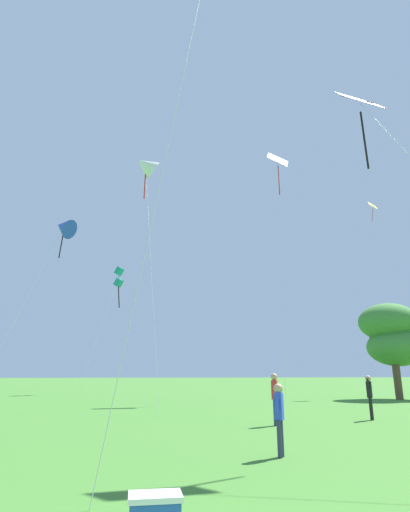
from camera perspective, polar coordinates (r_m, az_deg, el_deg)
The scene contains 10 objects.
kite_purple_streamer at distance 15.24m, azimuth 21.09°, elevation 18.00°, with size 1.64×6.77×11.11m.
kite_teal_box at distance 42.77m, azimuth -11.83°, elevation -2.97°, with size 3.06×6.17×12.26m.
kite_white_distant at distance 31.86m, azimuth -8.19°, elevation 12.22°, with size 2.35×10.36×17.76m.
kite_blue_delta at distance 31.51m, azimuth -18.95°, elevation 3.78°, with size 4.04×5.81×12.83m.
kite_yellow_diamond at distance 41.56m, azimuth 22.63°, elevation 4.89°, with size 2.33×8.39×17.62m.
kite_black_large at distance 36.21m, azimuth 10.07°, elevation 11.72°, with size 3.57×6.29×20.29m.
person_near_tree at distance 18.38m, azimuth 21.79°, elevation -17.16°, with size 0.39×0.48×1.68m.
person_with_spool at distance 15.60m, azimuth 9.62°, elevation -18.27°, with size 0.35×0.53×1.75m.
person_in_red_shirt at distance 9.91m, azimuth 10.21°, elevation -20.48°, with size 0.34×0.45×1.53m.
tree_right_cluster at distance 34.12m, azimuth 24.49°, elevation -9.86°, with size 4.57×4.50×6.87m.
Camera 1 is at (-1.64, -2.17, 1.74)m, focal length 28.94 mm.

